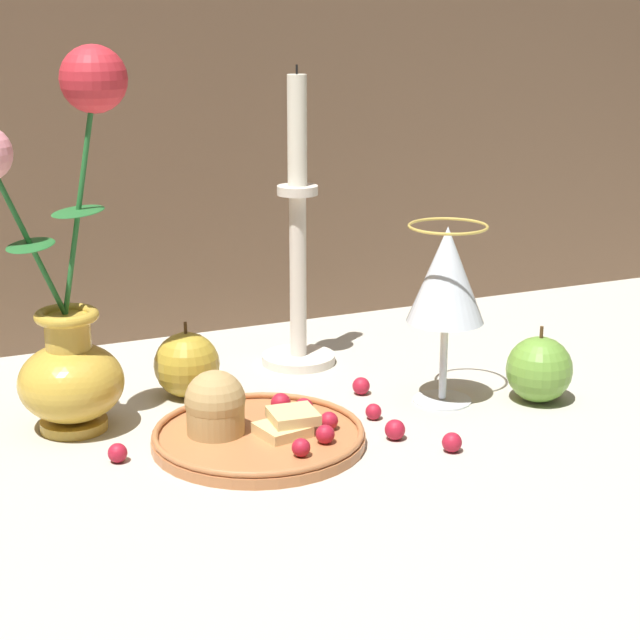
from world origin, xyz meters
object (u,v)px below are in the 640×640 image
(candlestick, at_px, (298,260))
(apple_near_glass, at_px, (539,369))
(wine_glass, at_px, (446,281))
(vase, at_px, (67,303))
(apple_beside_vase, at_px, (187,365))
(plate_with_pastries, at_px, (249,427))

(candlestick, distance_m, apple_near_glass, 0.29)
(wine_glass, bearing_deg, candlestick, 116.98)
(wine_glass, relative_size, apple_near_glass, 2.31)
(wine_glass, bearing_deg, apple_near_glass, -23.24)
(wine_glass, height_order, apple_near_glass, wine_glass)
(vase, bearing_deg, apple_beside_vase, 18.25)
(vase, xyz_separation_m, plate_with_pastries, (0.14, -0.10, -0.11))
(apple_beside_vase, height_order, apple_near_glass, same)
(wine_glass, bearing_deg, plate_with_pastries, -173.92)
(plate_with_pastries, bearing_deg, apple_near_glass, -2.83)
(plate_with_pastries, height_order, candlestick, candlestick)
(apple_beside_vase, distance_m, apple_near_glass, 0.36)
(plate_with_pastries, relative_size, apple_near_glass, 2.48)
(wine_glass, height_order, candlestick, candlestick)
(apple_beside_vase, bearing_deg, wine_glass, -27.24)
(wine_glass, bearing_deg, vase, 167.57)
(vase, distance_m, plate_with_pastries, 0.21)
(wine_glass, xyz_separation_m, apple_beside_vase, (-0.24, 0.12, -0.09))
(vase, height_order, plate_with_pastries, vase)
(apple_beside_vase, bearing_deg, plate_with_pastries, -84.22)
(vase, xyz_separation_m, candlestick, (0.27, 0.09, -0.01))
(plate_with_pastries, xyz_separation_m, wine_glass, (0.22, 0.02, 0.11))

